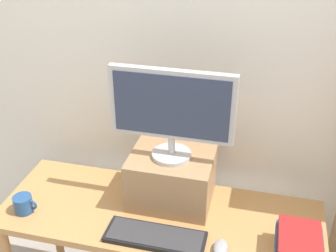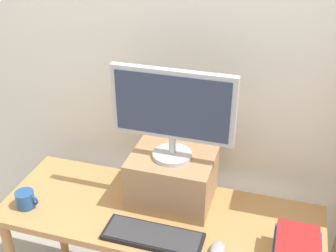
# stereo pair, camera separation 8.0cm
# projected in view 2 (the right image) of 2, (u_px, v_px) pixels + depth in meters

# --- Properties ---
(back_wall) EXTENTS (7.00, 0.08, 2.60)m
(back_wall) POSITION_uv_depth(u_px,v_px,m) (184.00, 74.00, 2.14)
(back_wall) COLOR silver
(back_wall) RESTS_ON ground_plane
(desk) EXTENTS (1.56, 0.56, 0.75)m
(desk) POSITION_uv_depth(u_px,v_px,m) (159.00, 226.00, 2.08)
(desk) COLOR #B7844C
(desk) RESTS_ON ground_plane
(riser_box) EXTENTS (0.40, 0.31, 0.26)m
(riser_box) POSITION_uv_depth(u_px,v_px,m) (172.00, 178.00, 2.06)
(riser_box) COLOR #A87F56
(riser_box) RESTS_ON desk
(computer_monitor) EXTENTS (0.57, 0.19, 0.44)m
(computer_monitor) POSITION_uv_depth(u_px,v_px,m) (172.00, 110.00, 1.87)
(computer_monitor) COLOR #B7B7BA
(computer_monitor) RESTS_ON riser_box
(keyboard) EXTENTS (0.45, 0.16, 0.02)m
(keyboard) POSITION_uv_depth(u_px,v_px,m) (153.00, 236.00, 1.88)
(keyboard) COLOR black
(keyboard) RESTS_ON desk
(computer_mouse) EXTENTS (0.06, 0.10, 0.04)m
(computer_mouse) POSITION_uv_depth(u_px,v_px,m) (217.00, 250.00, 1.80)
(computer_mouse) COLOR #99999E
(computer_mouse) RESTS_ON desk
(coffee_mug) EXTENTS (0.12, 0.09, 0.09)m
(coffee_mug) POSITION_uv_depth(u_px,v_px,m) (26.00, 199.00, 2.05)
(coffee_mug) COLOR #234C84
(coffee_mug) RESTS_ON desk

